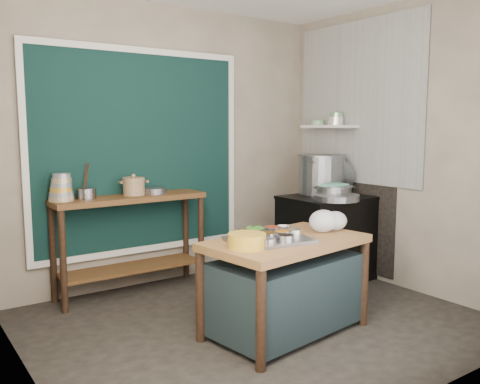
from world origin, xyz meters
TOP-DOWN VIEW (x-y plane):
  - floor at (0.00, 0.00)m, footprint 3.50×3.00m
  - back_wall at (0.00, 1.51)m, footprint 3.50×0.02m
  - left_wall at (-1.76, 0.00)m, footprint 0.02×3.00m
  - right_wall at (1.76, 0.00)m, footprint 0.02×3.00m
  - curtain_panel at (-0.35, 1.47)m, footprint 2.10×0.02m
  - curtain_frame at (-0.35, 1.46)m, footprint 2.22×0.03m
  - tile_panel at (1.74, 0.55)m, footprint 0.02×1.70m
  - soot_patch at (1.74, 0.65)m, footprint 0.01×1.30m
  - wall_shelf at (1.63, 0.85)m, footprint 0.22×0.70m
  - prep_table at (0.05, -0.30)m, footprint 1.33×0.88m
  - back_counter at (-0.55, 1.28)m, footprint 1.45×0.40m
  - stove_block at (1.35, 0.55)m, footprint 0.90×0.68m
  - stove_top at (1.35, 0.55)m, footprint 0.92×0.69m
  - condiment_tray at (-0.12, -0.31)m, footprint 0.66×0.53m
  - condiment_bowls at (-0.14, -0.30)m, footprint 0.57×0.43m
  - yellow_basin at (-0.37, -0.37)m, footprint 0.28×0.28m
  - saucepan at (0.57, -0.19)m, footprint 0.22×0.22m
  - plastic_bag_a at (0.45, -0.29)m, footprint 0.27×0.24m
  - plastic_bag_b at (0.58, -0.30)m, footprint 0.25×0.22m
  - bowl_stack at (-1.17, 1.32)m, footprint 0.22×0.22m
  - utensil_cup at (-0.95, 1.30)m, footprint 0.21×0.21m
  - ceramic_crock at (-0.49, 1.31)m, footprint 0.27×0.27m
  - wide_bowl at (-0.29, 1.28)m, footprint 0.28×0.28m
  - stock_pot at (1.42, 0.74)m, footprint 0.71×0.71m
  - pot_lid at (1.53, 0.63)m, footprint 0.23×0.41m
  - steamer at (1.31, 0.44)m, footprint 0.50×0.50m
  - green_cloth at (1.31, 0.44)m, footprint 0.27×0.22m
  - shallow_pan at (1.19, 0.28)m, footprint 0.50×0.50m
  - shelf_bowl_stack at (1.63, 0.75)m, footprint 0.17×0.17m
  - shelf_bowl_green at (1.63, 1.03)m, footprint 0.17×0.17m

SIDE VIEW (x-z plane):
  - floor at x=0.00m, z-range -0.02..0.00m
  - prep_table at x=0.05m, z-range 0.00..0.75m
  - stove_block at x=1.35m, z-range 0.00..0.85m
  - back_counter at x=-0.55m, z-range 0.00..0.95m
  - soot_patch at x=1.74m, z-range 0.05..1.35m
  - condiment_tray at x=-0.12m, z-range 0.75..0.78m
  - yellow_basin at x=-0.37m, z-range 0.75..0.85m
  - condiment_bowls at x=-0.14m, z-range 0.77..0.84m
  - saucepan at x=0.57m, z-range 0.75..0.87m
  - plastic_bag_b at x=0.58m, z-range 0.75..0.91m
  - plastic_bag_a at x=0.45m, z-range 0.75..0.93m
  - stove_top at x=1.35m, z-range 0.85..0.88m
  - shallow_pan at x=1.19m, z-range 0.88..0.94m
  - steamer at x=1.31m, z-range 0.88..1.00m
  - wide_bowl at x=-0.29m, z-range 0.95..1.01m
  - utensil_cup at x=-0.95m, z-range 0.95..1.05m
  - green_cloth at x=1.31m, z-range 1.00..1.02m
  - ceramic_crock at x=-0.49m, z-range 0.95..1.10m
  - bowl_stack at x=-1.17m, z-range 0.93..1.18m
  - pot_lid at x=1.53m, z-range 0.88..1.27m
  - stock_pot at x=1.42m, z-range 0.88..1.30m
  - curtain_panel at x=-0.35m, z-range 0.40..2.30m
  - curtain_frame at x=-0.35m, z-range 0.34..2.36m
  - back_wall at x=0.00m, z-range 0.00..2.80m
  - left_wall at x=-1.76m, z-range 0.00..2.80m
  - right_wall at x=1.76m, z-range 0.00..2.80m
  - wall_shelf at x=1.63m, z-range 1.59..1.61m
  - shelf_bowl_green at x=1.63m, z-range 1.61..1.67m
  - shelf_bowl_stack at x=1.63m, z-range 1.61..1.74m
  - tile_panel at x=1.74m, z-range 1.00..2.70m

